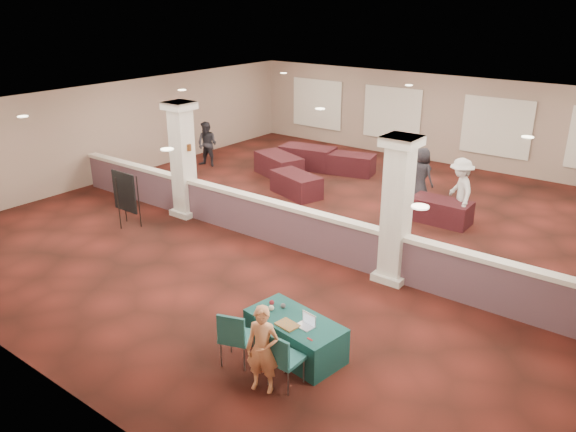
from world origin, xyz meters
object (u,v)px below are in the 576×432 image
Objects in this scene: attendee_d at (421,175)px; far_table_front_right at (441,211)px; near_table at (295,336)px; easel_board at (124,192)px; far_table_front_center at (296,185)px; far_table_front_left at (279,165)px; far_table_back_left at (308,157)px; far_table_back_center at (349,164)px; conf_chair_side at (235,334)px; attendee_b at (460,191)px; attendee_a at (207,144)px; woman at (263,349)px; conf_chair_main at (282,356)px.

far_table_front_right is at bearing 150.96° from attendee_d.
easel_board is at bearing 173.43° from near_table.
far_table_front_center is 4.54m from far_table_front_right.
far_table_back_left reaches higher than far_table_front_left.
far_table_front_right is at bearing -28.67° from far_table_back_center.
far_table_back_left is at bearing 81.76° from far_table_front_left.
easel_board reaches higher than far_table_front_left.
far_table_front_center is at bearing -36.97° from far_table_front_left.
conf_chair_side is 0.55× the size of far_table_front_left.
far_table_back_left is 1.60m from far_table_back_center.
far_table_front_right is 0.74m from attendee_b.
far_table_back_left is 4.90m from attendee_d.
easel_board reaches higher than near_table.
attendee_d reaches higher than attendee_a.
attendee_a reaches higher than far_table_front_right.
attendee_b reaches higher than woman.
near_table is 0.97m from conf_chair_main.
far_table_front_left is at bearing -0.29° from attendee_a.
far_table_back_left reaches higher than far_table_front_center.
attendee_b is at bearing -23.90° from far_table_back_center.
woman is 12.82m from attendee_a.
far_table_front_left is at bearing -98.24° from far_table_back_left.
far_table_front_right is 0.96× the size of attendee_d.
far_table_front_right is at bearing 7.20° from far_table_front_center.
near_table is 1.02× the size of far_table_front_center.
attendee_b is 1.78m from attendee_d.
attendee_d reaches higher than easel_board.
woman reaches higher than far_table_front_center.
conf_chair_main is 11.78m from far_table_back_center.
attendee_d is (-1.54, 0.90, -0.07)m from attendee_b.
woman is 11.90m from far_table_back_center.
easel_board is 6.12m from far_table_front_left.
near_table is 10.84m from far_table_back_center.
far_table_back_left is at bearing 118.68° from far_table_front_center.
far_table_front_center is 2.97m from far_table_back_center.
conf_chair_side is 11.84m from far_table_back_left.
conf_chair_main reaches higher than far_table_front_center.
conf_chair_side is at bearing -55.37° from attendee_a.
conf_chair_main reaches higher than near_table.
attendee_d is (5.43, 6.57, -0.13)m from easel_board.
easel_board is 0.95× the size of far_table_front_right.
attendee_a is (-2.82, -0.60, 0.44)m from far_table_front_left.
far_table_front_right is at bearing 102.08° from near_table.
conf_chair_main is 0.60× the size of attendee_a.
attendee_a is at bearing 119.74° from woman.
attendee_d is at bearing 5.71° from far_table_front_left.
woman is 0.86× the size of far_table_front_center.
conf_chair_side is at bearing -60.55° from far_table_back_left.
conf_chair_main reaches higher than far_table_back_center.
near_table is at bearing 115.67° from conf_chair_main.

